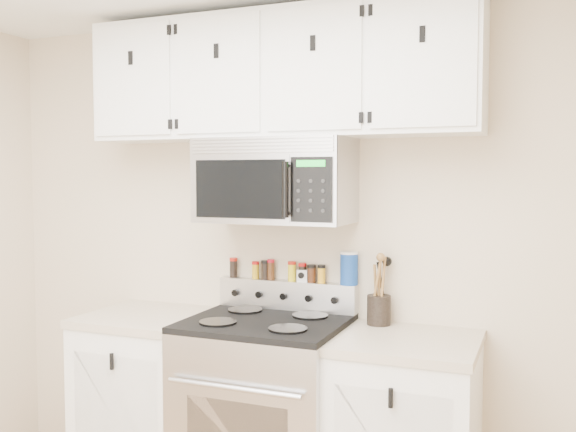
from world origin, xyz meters
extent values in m
cube|color=beige|center=(0.00, 1.75, 1.25)|extent=(3.50, 0.01, 2.50)
cube|color=#B7B7BA|center=(0.00, 1.43, 0.46)|extent=(0.76, 0.65, 0.92)
cube|color=black|center=(0.00, 1.43, 0.94)|extent=(0.76, 0.65, 0.03)
cube|color=#B7B7BA|center=(0.00, 1.71, 1.03)|extent=(0.76, 0.08, 0.15)
cylinder|color=black|center=(-0.18, 1.28, 0.96)|extent=(0.18, 0.18, 0.01)
cylinder|color=black|center=(0.18, 1.28, 0.96)|extent=(0.18, 0.18, 0.01)
cylinder|color=black|center=(-0.18, 1.57, 0.96)|extent=(0.18, 0.18, 0.01)
cylinder|color=black|center=(0.18, 1.57, 0.96)|extent=(0.18, 0.18, 0.01)
cube|color=white|center=(-0.69, 1.45, 0.44)|extent=(0.62, 0.60, 0.88)
cube|color=tan|center=(-0.69, 1.45, 0.90)|extent=(0.64, 0.62, 0.04)
cube|color=tan|center=(0.69, 1.45, 0.90)|extent=(0.64, 0.62, 0.04)
cube|color=#9E9EA3|center=(0.00, 1.56, 1.63)|extent=(0.76, 0.38, 0.42)
cube|color=#B7B7BA|center=(0.00, 1.36, 1.80)|extent=(0.73, 0.01, 0.08)
cube|color=black|center=(-0.10, 1.36, 1.59)|extent=(0.47, 0.01, 0.28)
cube|color=black|center=(0.26, 1.36, 1.59)|extent=(0.20, 0.01, 0.30)
cylinder|color=black|center=(0.15, 1.33, 1.59)|extent=(0.03, 0.03, 0.26)
cube|color=white|center=(0.00, 1.58, 2.15)|extent=(2.00, 0.33, 0.62)
cube|color=white|center=(-0.75, 1.41, 2.15)|extent=(0.46, 0.01, 0.57)
cube|color=black|center=(-0.75, 1.41, 2.26)|extent=(0.02, 0.01, 0.07)
cube|color=white|center=(-0.25, 1.41, 2.15)|extent=(0.46, 0.01, 0.57)
cube|color=black|center=(-0.25, 1.41, 2.26)|extent=(0.03, 0.01, 0.07)
cube|color=white|center=(0.25, 1.41, 2.15)|extent=(0.46, 0.01, 0.57)
cube|color=black|center=(0.25, 1.41, 2.26)|extent=(0.03, 0.01, 0.07)
cube|color=white|center=(0.75, 1.41, 2.15)|extent=(0.46, 0.01, 0.57)
cube|color=black|center=(0.75, 1.41, 2.26)|extent=(0.02, 0.01, 0.07)
cylinder|color=black|center=(0.51, 1.66, 0.99)|extent=(0.12, 0.12, 0.15)
cylinder|color=brown|center=(0.51, 1.66, 1.10)|extent=(0.01, 0.01, 0.27)
cylinder|color=brown|center=(0.53, 1.65, 1.11)|extent=(0.01, 0.01, 0.29)
cylinder|color=brown|center=(0.49, 1.67, 1.09)|extent=(0.01, 0.01, 0.25)
cylinder|color=black|center=(0.52, 1.68, 1.10)|extent=(0.01, 0.01, 0.26)
cylinder|color=brown|center=(0.50, 1.64, 1.11)|extent=(0.01, 0.01, 0.28)
cube|color=silver|center=(0.09, 1.71, 1.13)|extent=(0.06, 0.05, 0.06)
cylinder|color=#154095|center=(0.34, 1.71, 1.18)|extent=(0.09, 0.09, 0.16)
cylinder|color=white|center=(0.34, 1.71, 1.26)|extent=(0.09, 0.09, 0.01)
cylinder|color=black|center=(-0.32, 1.71, 1.14)|extent=(0.04, 0.04, 0.09)
cylinder|color=#B3190D|center=(-0.32, 1.71, 1.20)|extent=(0.04, 0.04, 0.02)
cylinder|color=#C29416|center=(-0.18, 1.71, 1.14)|extent=(0.04, 0.04, 0.08)
cylinder|color=#AE0D0D|center=(-0.18, 1.71, 1.19)|extent=(0.04, 0.04, 0.02)
cylinder|color=black|center=(-0.13, 1.71, 1.14)|extent=(0.04, 0.04, 0.09)
cylinder|color=black|center=(-0.13, 1.71, 1.19)|extent=(0.05, 0.05, 0.02)
cylinder|color=#462510|center=(-0.09, 1.71, 1.15)|extent=(0.04, 0.04, 0.09)
cylinder|color=#A90D1E|center=(-0.09, 1.71, 1.20)|extent=(0.04, 0.04, 0.02)
cylinder|color=yellow|center=(0.03, 1.71, 1.14)|extent=(0.04, 0.04, 0.09)
cylinder|color=#A91A0D|center=(0.03, 1.71, 1.20)|extent=(0.04, 0.04, 0.02)
cylinder|color=black|center=(0.09, 1.71, 1.14)|extent=(0.04, 0.04, 0.08)
cylinder|color=#AC0D0D|center=(0.09, 1.71, 1.19)|extent=(0.04, 0.04, 0.02)
cylinder|color=#401F0F|center=(0.14, 1.71, 1.14)|extent=(0.04, 0.04, 0.08)
cylinder|color=black|center=(0.14, 1.71, 1.18)|extent=(0.05, 0.05, 0.02)
cylinder|color=gold|center=(0.19, 1.71, 1.14)|extent=(0.04, 0.04, 0.08)
cylinder|color=black|center=(0.19, 1.71, 1.19)|extent=(0.04, 0.04, 0.02)
camera|label=1|loc=(1.26, -1.40, 1.65)|focal=40.00mm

